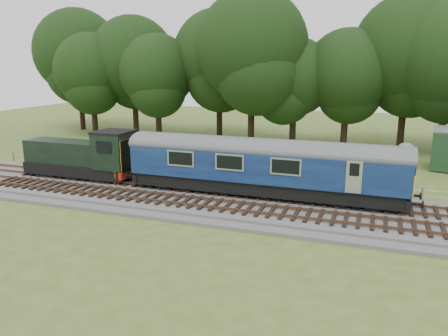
% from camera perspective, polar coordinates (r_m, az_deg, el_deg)
% --- Properties ---
extents(ground, '(120.00, 120.00, 0.00)m').
position_cam_1_polar(ground, '(28.40, 0.16, -4.64)').
color(ground, '#426224').
rests_on(ground, ground).
extents(ballast, '(70.00, 7.00, 0.35)m').
position_cam_1_polar(ballast, '(28.35, 0.16, -4.30)').
color(ballast, '#4C4C4F').
rests_on(ballast, ground).
extents(track_north, '(67.20, 2.40, 0.21)m').
position_cam_1_polar(track_north, '(29.54, 1.07, -3.08)').
color(track_north, black).
rests_on(track_north, ballast).
extents(track_south, '(67.20, 2.40, 0.21)m').
position_cam_1_polar(track_south, '(26.84, -0.99, -4.80)').
color(track_south, black).
rests_on(track_south, ballast).
extents(fence, '(64.00, 0.12, 1.00)m').
position_cam_1_polar(fence, '(32.49, 2.82, -2.31)').
color(fence, '#6B6054').
rests_on(fence, ground).
extents(tree_line, '(70.00, 8.00, 18.00)m').
position_cam_1_polar(tree_line, '(49.09, 8.81, 2.95)').
color(tree_line, black).
rests_on(tree_line, ground).
extents(dmu_railcar, '(18.05, 2.86, 3.88)m').
position_cam_1_polar(dmu_railcar, '(28.41, 5.09, 0.76)').
color(dmu_railcar, black).
rests_on(dmu_railcar, ground).
extents(shunter_loco, '(8.91, 2.60, 3.38)m').
position_cam_1_polar(shunter_loco, '(34.68, -17.78, 1.42)').
color(shunter_loco, black).
rests_on(shunter_loco, ground).
extents(worker, '(0.67, 0.44, 1.82)m').
position_cam_1_polar(worker, '(32.02, -13.96, -0.61)').
color(worker, orange).
rests_on(worker, ballast).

